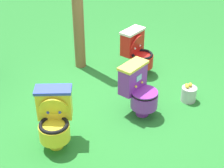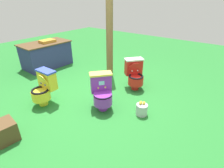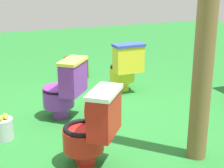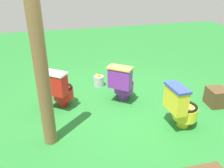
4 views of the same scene
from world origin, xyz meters
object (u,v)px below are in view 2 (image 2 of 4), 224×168
object	(u,v)px
toilet_purple	(102,92)
small_crate	(5,131)
toilet_yellow	(44,88)
toilet_red	(135,74)
wooden_post	(110,37)
lemon_bucket	(142,109)
vendor_table	(47,54)

from	to	relation	value
toilet_purple	small_crate	world-z (taller)	toilet_purple
toilet_purple	toilet_yellow	bearing A→B (deg)	-20.12
toilet_red	small_crate	size ratio (longest dim) A/B	2.08
toilet_yellow	wooden_post	bearing A→B (deg)	-96.05
toilet_purple	small_crate	distance (m)	1.75
toilet_purple	lemon_bucket	distance (m)	0.85
wooden_post	small_crate	bearing A→B (deg)	-175.24
toilet_red	lemon_bucket	distance (m)	1.13
toilet_yellow	toilet_purple	xyz separation A→B (m)	(0.61, -1.06, -0.00)
toilet_yellow	toilet_purple	world-z (taller)	same
vendor_table	small_crate	distance (m)	3.29
toilet_yellow	small_crate	world-z (taller)	toilet_yellow
toilet_purple	wooden_post	xyz separation A→B (m)	(1.37, 0.88, 0.72)
lemon_bucket	toilet_red	bearing A→B (deg)	38.61
toilet_red	wooden_post	world-z (taller)	wooden_post
toilet_purple	wooden_post	world-z (taller)	wooden_post
vendor_table	small_crate	bearing A→B (deg)	-135.34
toilet_yellow	toilet_red	xyz separation A→B (m)	(1.75, -1.13, 0.00)
toilet_yellow	vendor_table	size ratio (longest dim) A/B	0.49
wooden_post	vendor_table	bearing A→B (deg)	107.55
toilet_yellow	vendor_table	distance (m)	2.30
vendor_table	wooden_post	xyz separation A→B (m)	(0.65, -2.06, 0.69)
vendor_table	lemon_bucket	xyz separation A→B (m)	(-0.44, -3.70, -0.28)
toilet_purple	vendor_table	size ratio (longest dim) A/B	0.49
toilet_red	wooden_post	bearing A→B (deg)	-63.80
toilet_purple	toilet_red	world-z (taller)	same
toilet_yellow	lemon_bucket	bearing A→B (deg)	-154.91
toilet_purple	wooden_post	distance (m)	1.78
toilet_purple	lemon_bucket	size ratio (longest dim) A/B	2.63
toilet_yellow	toilet_red	world-z (taller)	same
toilet_yellow	lemon_bucket	world-z (taller)	toilet_yellow
vendor_table	small_crate	size ratio (longest dim) A/B	4.27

